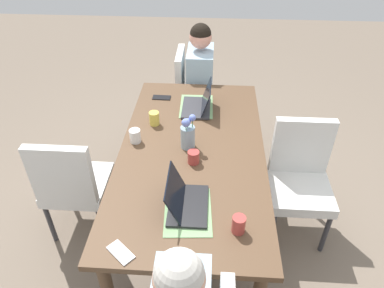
# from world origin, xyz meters

# --- Properties ---
(ground_plane) EXTENTS (10.00, 10.00, 0.00)m
(ground_plane) POSITION_xyz_m (0.00, 0.00, 0.00)
(ground_plane) COLOR #756656
(dining_table) EXTENTS (1.88, 0.98, 0.74)m
(dining_table) POSITION_xyz_m (0.00, 0.00, 0.66)
(dining_table) COLOR brown
(dining_table) RESTS_ON ground_plane
(chair_head_left_left_near) EXTENTS (0.44, 0.44, 0.90)m
(chair_head_left_left_near) POSITION_xyz_m (-1.25, -0.08, 0.50)
(chair_head_left_left_near) COLOR silver
(chair_head_left_left_near) RESTS_ON ground_plane
(person_head_left_left_near) EXTENTS (0.40, 0.36, 1.19)m
(person_head_left_left_near) POSITION_xyz_m (-1.19, -0.00, 0.53)
(person_head_left_left_near) COLOR #2D2D33
(person_head_left_left_near) RESTS_ON ground_plane
(chair_near_left_far) EXTENTS (0.44, 0.44, 0.90)m
(chair_near_left_far) POSITION_xyz_m (0.12, -0.84, 0.50)
(chair_near_left_far) COLOR silver
(chair_near_left_far) RESTS_ON ground_plane
(chair_far_right_near) EXTENTS (0.44, 0.44, 0.90)m
(chair_far_right_near) POSITION_xyz_m (-0.06, 0.78, 0.50)
(chair_far_right_near) COLOR silver
(chair_far_right_near) RESTS_ON ground_plane
(flower_vase) EXTENTS (0.11, 0.11, 0.26)m
(flower_vase) POSITION_xyz_m (-0.03, -0.03, 0.85)
(flower_vase) COLOR #8EA8B7
(flower_vase) RESTS_ON dining_table
(placemat_head_left_left_near) EXTENTS (0.37, 0.27, 0.00)m
(placemat_head_left_left_near) POSITION_xyz_m (-0.56, -0.00, 0.74)
(placemat_head_left_left_near) COLOR #7FAD70
(placemat_head_left_left_near) RESTS_ON dining_table
(placemat_head_right_left_mid) EXTENTS (0.38, 0.28, 0.00)m
(placemat_head_right_left_mid) POSITION_xyz_m (0.56, 0.01, 0.74)
(placemat_head_right_left_mid) COLOR #7FAD70
(placemat_head_right_left_mid) RESTS_ON dining_table
(laptop_head_left_left_near) EXTENTS (0.32, 0.22, 0.21)m
(laptop_head_left_left_near) POSITION_xyz_m (-0.53, 0.02, 0.78)
(laptop_head_left_left_near) COLOR #38383D
(laptop_head_left_left_near) RESTS_ON dining_table
(laptop_head_right_left_mid) EXTENTS (0.32, 0.22, 0.20)m
(laptop_head_right_left_mid) POSITION_xyz_m (0.52, -0.01, 0.78)
(laptop_head_right_left_mid) COLOR black
(laptop_head_right_left_mid) RESTS_ON dining_table
(coffee_mug_near_left) EXTENTS (0.08, 0.08, 0.10)m
(coffee_mug_near_left) POSITION_xyz_m (-0.07, -0.40, 0.79)
(coffee_mug_near_left) COLOR white
(coffee_mug_near_left) RESTS_ON dining_table
(coffee_mug_near_right) EXTENTS (0.07, 0.07, 0.10)m
(coffee_mug_near_right) POSITION_xyz_m (0.67, 0.29, 0.79)
(coffee_mug_near_right) COLOR #AD3D38
(coffee_mug_near_right) RESTS_ON dining_table
(coffee_mug_centre_left) EXTENTS (0.07, 0.07, 0.10)m
(coffee_mug_centre_left) POSITION_xyz_m (-0.29, -0.30, 0.79)
(coffee_mug_centre_left) COLOR #DBC64C
(coffee_mug_centre_left) RESTS_ON dining_table
(coffee_mug_centre_right) EXTENTS (0.08, 0.08, 0.09)m
(coffee_mug_centre_right) POSITION_xyz_m (0.13, 0.02, 0.78)
(coffee_mug_centre_right) COLOR #AD3D38
(coffee_mug_centre_right) RESTS_ON dining_table
(phone_black) EXTENTS (0.08, 0.15, 0.01)m
(phone_black) POSITION_xyz_m (-0.68, -0.30, 0.74)
(phone_black) COLOR black
(phone_black) RESTS_ON dining_table
(phone_silver) EXTENTS (0.15, 0.16, 0.01)m
(phone_silver) POSITION_xyz_m (0.85, -0.30, 0.74)
(phone_silver) COLOR silver
(phone_silver) RESTS_ON dining_table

